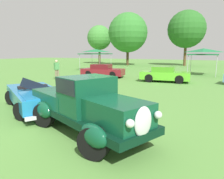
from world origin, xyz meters
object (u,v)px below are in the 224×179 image
at_px(spectator_near_truck, 57,69).
at_px(neighbor_convertible, 36,96).
at_px(canopy_tent_left_field, 96,51).
at_px(canopy_tent_center_field, 204,51).
at_px(feature_pickup_truck, 86,105).
at_px(show_car_lime, 165,74).
at_px(show_car_burgundy, 103,71).

bearing_deg(spectator_near_truck, neighbor_convertible, -53.76).
distance_m(neighbor_convertible, canopy_tent_left_field, 19.34).
xyz_separation_m(spectator_near_truck, canopy_tent_center_field, (10.98, 9.28, 1.51)).
bearing_deg(canopy_tent_left_field, neighbor_convertible, -66.30).
bearing_deg(feature_pickup_truck, show_car_lime, 91.93).
xyz_separation_m(show_car_lime, canopy_tent_center_field, (2.37, 6.43, 1.82)).
bearing_deg(feature_pickup_truck, canopy_tent_center_field, 83.89).
bearing_deg(canopy_tent_left_field, show_car_burgundy, -54.29).
relative_size(feature_pickup_truck, neighbor_convertible, 1.05).
xyz_separation_m(canopy_tent_left_field, canopy_tent_center_field, (12.98, -0.53, -0.00)).
bearing_deg(show_car_burgundy, feature_pickup_truck, -62.83).
distance_m(feature_pickup_truck, show_car_lime, 11.91).
xyz_separation_m(show_car_burgundy, canopy_tent_center_field, (8.30, 5.98, 1.82)).
bearing_deg(show_car_lime, canopy_tent_center_field, 69.81).
xyz_separation_m(neighbor_convertible, canopy_tent_center_field, (5.25, 17.10, 1.84)).
height_order(neighbor_convertible, spectator_near_truck, spectator_near_truck).
distance_m(show_car_burgundy, canopy_tent_left_field, 8.22).
relative_size(canopy_tent_left_field, canopy_tent_center_field, 1.17).
xyz_separation_m(neighbor_convertible, show_car_lime, (2.88, 10.67, 0.02)).
bearing_deg(show_car_lime, spectator_near_truck, -161.68).
distance_m(spectator_near_truck, canopy_tent_left_field, 10.13).
relative_size(show_car_burgundy, spectator_near_truck, 2.45).
xyz_separation_m(spectator_near_truck, canopy_tent_left_field, (-2.01, 9.81, 1.51)).
height_order(feature_pickup_truck, spectator_near_truck, feature_pickup_truck).
relative_size(neighbor_convertible, canopy_tent_center_field, 1.61).
bearing_deg(show_car_burgundy, neighbor_convertible, -74.63).
xyz_separation_m(neighbor_convertible, spectator_near_truck, (-5.73, 7.82, 0.33)).
relative_size(feature_pickup_truck, canopy_tent_left_field, 1.44).
height_order(feature_pickup_truck, show_car_burgundy, feature_pickup_truck).
distance_m(show_car_lime, spectator_near_truck, 9.08).
height_order(show_car_burgundy, spectator_near_truck, spectator_near_truck).
distance_m(feature_pickup_truck, show_car_burgundy, 13.89).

